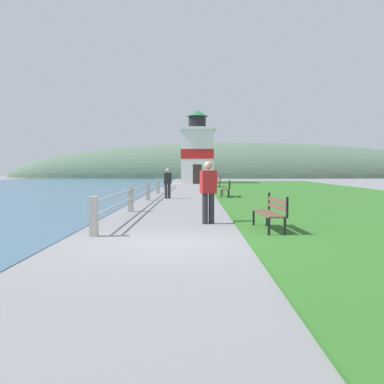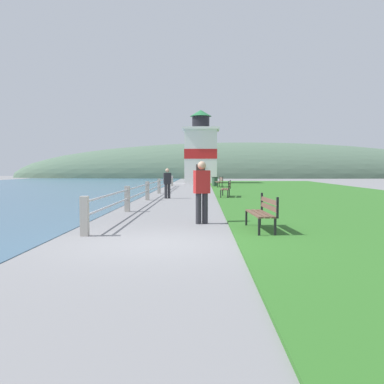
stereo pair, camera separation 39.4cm
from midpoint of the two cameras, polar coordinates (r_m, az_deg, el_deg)
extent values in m
plane|color=slate|center=(9.13, -5.11, -6.91)|extent=(160.00, 160.00, 0.00)
cube|color=#2D6623|center=(27.18, 15.26, -0.24)|extent=(12.00, 51.90, 0.06)
cube|color=#A8A399|center=(10.34, -14.04, -3.17)|extent=(0.18, 0.18, 0.94)
cube|color=#A8A399|center=(15.88, -8.89, -0.92)|extent=(0.18, 0.18, 0.94)
cube|color=#A8A399|center=(21.49, -6.42, 0.16)|extent=(0.18, 0.18, 0.94)
cube|color=#A8A399|center=(27.14, -4.97, 0.79)|extent=(0.18, 0.18, 0.94)
cube|color=#A8A399|center=(32.79, -4.02, 1.20)|extent=(0.18, 0.18, 0.94)
cube|color=#A8A399|center=(38.46, -3.35, 1.50)|extent=(0.18, 0.18, 0.94)
cylinder|color=#B2B2B7|center=(24.30, -5.61, 1.29)|extent=(0.06, 28.41, 0.06)
cylinder|color=#B2B2B7|center=(24.31, -5.61, 0.51)|extent=(0.06, 28.41, 0.06)
cube|color=brown|center=(10.79, 8.31, -2.85)|extent=(0.24, 1.80, 0.04)
cube|color=brown|center=(10.82, 9.07, -2.84)|extent=(0.24, 1.80, 0.04)
cube|color=brown|center=(10.85, 9.83, -2.83)|extent=(0.24, 1.80, 0.04)
cube|color=brown|center=(10.84, 10.30, -1.15)|extent=(0.18, 1.80, 0.11)
cube|color=brown|center=(10.86, 10.29, -1.98)|extent=(0.18, 1.80, 0.11)
cube|color=black|center=(9.96, 9.10, -4.78)|extent=(0.05, 0.05, 0.45)
cube|color=black|center=(11.66, 7.25, -3.60)|extent=(0.05, 0.05, 0.45)
cube|color=black|center=(10.05, 11.17, -4.73)|extent=(0.05, 0.05, 0.45)
cube|color=black|center=(11.73, 9.03, -3.58)|extent=(0.05, 0.05, 0.45)
cube|color=black|center=(10.01, 11.47, -2.06)|extent=(0.05, 0.05, 0.49)
cube|color=black|center=(11.70, 9.28, -1.29)|extent=(0.05, 0.05, 0.49)
cube|color=brown|center=(23.21, 3.60, 0.39)|extent=(0.30, 1.75, 0.04)
cube|color=brown|center=(23.21, 3.96, 0.39)|extent=(0.30, 1.75, 0.04)
cube|color=brown|center=(23.20, 4.33, 0.38)|extent=(0.30, 1.75, 0.04)
cube|color=brown|center=(23.18, 4.54, 1.17)|extent=(0.24, 1.74, 0.11)
cube|color=brown|center=(23.19, 4.54, 0.78)|extent=(0.24, 1.74, 0.11)
cube|color=black|center=(22.38, 3.39, -0.34)|extent=(0.06, 0.06, 0.45)
cube|color=black|center=(24.07, 3.62, -0.10)|extent=(0.06, 0.06, 0.45)
cube|color=black|center=(22.36, 4.33, -0.35)|extent=(0.06, 0.06, 0.45)
cube|color=black|center=(24.06, 4.50, -0.10)|extent=(0.06, 0.06, 0.45)
cube|color=black|center=(22.34, 4.47, 0.85)|extent=(0.06, 0.06, 0.49)
cube|color=black|center=(24.03, 4.62, 1.02)|extent=(0.06, 0.06, 0.49)
cube|color=brown|center=(35.37, 2.66, 1.35)|extent=(0.28, 1.92, 0.04)
cube|color=brown|center=(35.39, 2.89, 1.35)|extent=(0.28, 1.92, 0.04)
cube|color=brown|center=(35.41, 3.13, 1.35)|extent=(0.28, 1.92, 0.04)
cube|color=brown|center=(35.41, 3.27, 1.86)|extent=(0.22, 1.92, 0.11)
cube|color=brown|center=(35.41, 3.27, 1.61)|extent=(0.22, 1.92, 0.11)
cube|color=black|center=(34.45, 2.79, 0.89)|extent=(0.05, 0.05, 0.45)
cube|color=black|center=(36.30, 2.42, 1.01)|extent=(0.05, 0.05, 0.45)
cube|color=black|center=(34.50, 3.40, 0.89)|extent=(0.05, 0.05, 0.45)
cube|color=black|center=(36.35, 3.00, 1.01)|extent=(0.05, 0.05, 0.45)
cube|color=black|center=(34.49, 3.48, 1.67)|extent=(0.05, 0.05, 0.49)
cube|color=black|center=(36.34, 3.07, 1.75)|extent=(0.05, 0.05, 0.49)
cube|color=white|center=(45.47, 0.45, 4.69)|extent=(3.35, 3.35, 5.60)
cube|color=red|center=(45.48, 0.45, 5.05)|extent=(3.39, 3.39, 1.01)
cube|color=white|center=(45.64, 0.45, 8.37)|extent=(3.85, 3.85, 0.25)
cylinder|color=black|center=(45.71, 0.45, 9.29)|extent=(1.84, 1.84, 1.23)
cone|color=#23703D|center=(45.82, 0.45, 10.47)|extent=(2.30, 2.30, 0.67)
cube|color=#332823|center=(43.76, 0.45, 2.40)|extent=(0.90, 0.06, 2.00)
cylinder|color=#28282D|center=(22.66, -3.99, 0.11)|extent=(0.15, 0.15, 0.78)
cylinder|color=#28282D|center=(22.69, -3.55, 0.12)|extent=(0.15, 0.15, 0.78)
cube|color=#232328|center=(22.65, -3.77, 1.83)|extent=(0.43, 0.31, 0.58)
sphere|color=tan|center=(22.64, -3.78, 2.89)|extent=(0.21, 0.21, 0.21)
cylinder|color=#28282D|center=(12.27, 0.83, -2.24)|extent=(0.16, 0.16, 0.88)
cylinder|color=#28282D|center=(12.34, 1.69, -2.21)|extent=(0.16, 0.16, 0.88)
cube|color=#B22323|center=(12.26, 1.27, 1.36)|extent=(0.49, 0.37, 0.66)
sphere|color=tan|center=(12.25, 1.27, 3.57)|extent=(0.24, 0.24, 0.24)
cylinder|color=#2D5138|center=(37.41, 2.39, 1.34)|extent=(0.50, 0.50, 0.80)
cylinder|color=black|center=(37.40, 2.40, 1.98)|extent=(0.54, 0.54, 0.04)
ellipsoid|color=#4C6651|center=(73.90, 6.04, 1.92)|extent=(80.00, 16.00, 12.00)
camera|label=1|loc=(0.20, -90.48, -0.03)|focal=40.00mm
camera|label=2|loc=(0.20, 89.52, 0.03)|focal=40.00mm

